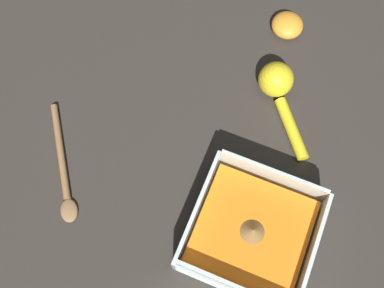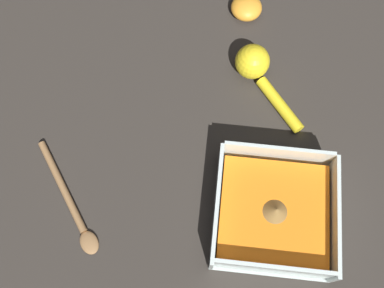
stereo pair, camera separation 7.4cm
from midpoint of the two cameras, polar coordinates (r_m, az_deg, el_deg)
name	(u,v)px [view 2 (the right image)]	position (r m, az deg, el deg)	size (l,w,h in m)	color
ground_plane	(254,215)	(0.75, 5.00, -9.34)	(4.00, 4.00, 0.00)	#332D28
square_dish	(273,211)	(0.73, 7.43, -8.83)	(0.19, 0.19, 0.07)	silver
lemon_squeezer	(257,69)	(0.82, 5.65, 9.19)	(0.15, 0.13, 0.06)	yellow
lemon_half	(246,8)	(0.90, 4.51, 16.63)	(0.06, 0.06, 0.03)	orange
wooden_spoon	(70,203)	(0.78, -17.89, -7.48)	(0.19, 0.14, 0.01)	olive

